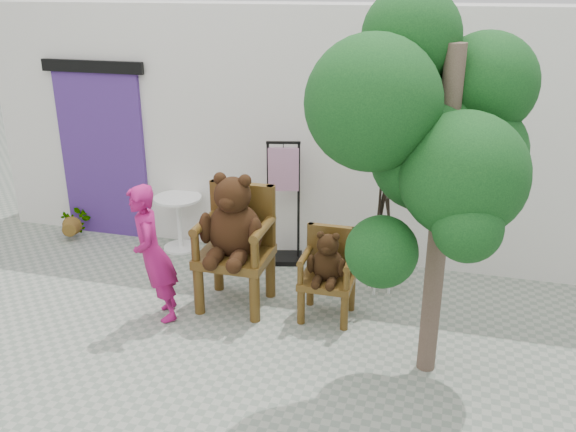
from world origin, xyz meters
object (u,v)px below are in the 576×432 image
object	(u,v)px
chair_small	(328,266)
display_stand	(284,217)
tree	(433,131)
stool_bucket	(382,238)
person	(153,254)
cafe_table	(179,217)
chair_big	(235,231)

from	to	relation	value
chair_small	display_stand	distance (m)	1.39
tree	stool_bucket	bearing A→B (deg)	109.58
display_stand	tree	world-z (taller)	tree
stool_bucket	person	bearing A→B (deg)	-150.84
stool_bucket	tree	world-z (taller)	tree
person	cafe_table	size ratio (longest dim) A/B	2.03
chair_big	person	size ratio (longest dim) A/B	1.02
person	tree	xyz separation A→B (m)	(2.61, -0.18, 1.44)
cafe_table	tree	world-z (taller)	tree
chair_big	tree	bearing A→B (deg)	-19.33
chair_big	display_stand	bearing A→B (deg)	80.34
display_stand	tree	xyz separation A→B (m)	(1.73, -1.83, 1.57)
chair_big	cafe_table	size ratio (longest dim) A/B	2.08
display_stand	chair_small	bearing A→B (deg)	-69.47
chair_small	display_stand	size ratio (longest dim) A/B	0.62
chair_big	person	distance (m)	0.85
person	cafe_table	world-z (taller)	person
chair_big	display_stand	xyz separation A→B (m)	(0.20, 1.15, -0.26)
cafe_table	chair_small	bearing A→B (deg)	-27.75
display_stand	stool_bucket	world-z (taller)	display_stand
display_stand	tree	bearing A→B (deg)	-60.81
chair_small	person	distance (m)	1.75
person	display_stand	xyz separation A→B (m)	(0.88, 1.65, -0.13)
stool_bucket	cafe_table	bearing A→B (deg)	169.84
cafe_table	display_stand	size ratio (longest dim) A/B	0.47
cafe_table	stool_bucket	xyz separation A→B (m)	(2.63, -0.47, 0.20)
chair_big	person	xyz separation A→B (m)	(-0.68, -0.50, -0.13)
cafe_table	person	bearing A→B (deg)	-72.99
chair_big	display_stand	size ratio (longest dim) A/B	0.97
person	display_stand	size ratio (longest dim) A/B	0.94
chair_small	person	size ratio (longest dim) A/B	0.66
cafe_table	stool_bucket	bearing A→B (deg)	-10.16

